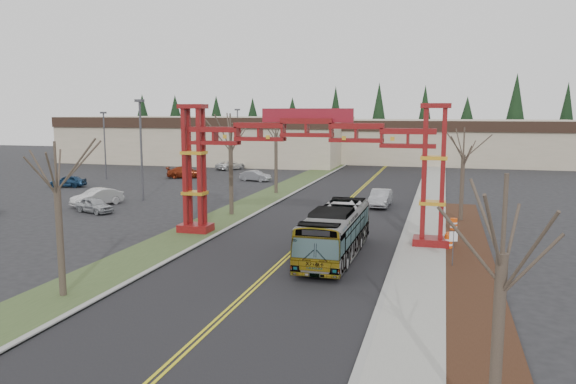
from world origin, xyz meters
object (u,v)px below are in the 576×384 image
(parked_car_near_b, at_px, (97,197))
(light_pole_near, at_px, (141,143))
(transit_bus, at_px, (335,232))
(barrel_north, at_px, (454,225))
(silver_sedan, at_px, (380,198))
(street_sign, at_px, (453,242))
(parked_car_far_a, at_px, (256,176))
(bare_tree_median_mid, at_px, (231,143))
(bare_tree_median_far, at_px, (276,134))
(light_pole_far, at_px, (238,134))
(parked_car_mid_b, at_px, (68,181))
(bare_tree_median_near, at_px, (57,188))
(parked_car_mid_a, at_px, (187,172))
(retail_building_east, at_px, (453,141))
(gateway_arch, at_px, (307,149))
(retail_building_west, at_px, (211,139))
(light_pole_mid, at_px, (105,140))
(barrel_mid, at_px, (449,239))
(parked_car_near_a, at_px, (94,205))
(bare_tree_right_near, at_px, (502,255))
(bare_tree_right_far, at_px, (463,155))

(parked_car_near_b, height_order, light_pole_near, light_pole_near)
(transit_bus, relative_size, barrel_north, 11.46)
(silver_sedan, xyz_separation_m, street_sign, (5.96, -18.84, 0.67))
(parked_car_near_b, distance_m, parked_car_far_a, 22.30)
(bare_tree_median_mid, distance_m, bare_tree_median_far, 12.66)
(parked_car_near_b, relative_size, light_pole_far, 0.53)
(silver_sedan, relative_size, parked_car_near_b, 0.99)
(parked_car_mid_b, distance_m, barrel_north, 43.27)
(bare_tree_median_near, relative_size, light_pole_far, 0.81)
(barrel_north, bearing_deg, parked_car_mid_a, 142.97)
(parked_car_mid_b, bearing_deg, retail_building_east, 123.35)
(gateway_arch, distance_m, bare_tree_median_mid, 10.57)
(parked_car_mid_a, bearing_deg, retail_building_west, -5.60)
(barrel_north, bearing_deg, parked_car_near_b, 174.87)
(light_pole_mid, xyz_separation_m, light_pole_far, (10.93, 17.83, 0.24))
(parked_car_far_a, height_order, bare_tree_median_near, bare_tree_median_near)
(bare_tree_median_near, height_order, barrel_mid, bare_tree_median_near)
(barrel_mid, bearing_deg, light_pole_near, 158.23)
(parked_car_far_a, height_order, light_pole_far, light_pole_far)
(parked_car_mid_a, bearing_deg, barrel_north, -148.75)
(parked_car_near_a, bearing_deg, parked_car_far_a, 6.11)
(parked_car_near_b, height_order, barrel_north, parked_car_near_b)
(gateway_arch, xyz_separation_m, transit_bus, (2.69, -4.00, -4.50))
(parked_car_far_a, bearing_deg, barrel_mid, -127.79)
(parked_car_mid_b, distance_m, barrel_mid, 44.61)
(bare_tree_right_near, bearing_deg, silver_sedan, 100.63)
(retail_building_east, bearing_deg, parked_car_far_a, -125.27)
(bare_tree_median_near, height_order, barrel_north, bare_tree_median_near)
(parked_car_near_b, bearing_deg, gateway_arch, 1.98)
(barrel_north, bearing_deg, bare_tree_median_near, -131.73)
(transit_bus, relative_size, bare_tree_median_far, 1.26)
(bare_tree_median_near, height_order, street_sign, bare_tree_median_near)
(barrel_north, bearing_deg, light_pole_near, 167.26)
(retail_building_west, bearing_deg, parked_car_near_b, -79.33)
(parked_car_mid_a, height_order, street_sign, street_sign)
(retail_building_west, bearing_deg, bare_tree_right_near, -62.06)
(silver_sedan, xyz_separation_m, bare_tree_median_mid, (-11.28, -7.44, 5.16))
(parked_car_mid_b, height_order, barrel_north, parked_car_mid_b)
(light_pole_far, xyz_separation_m, street_sign, (30.49, -48.19, -3.65))
(bare_tree_median_near, bearing_deg, silver_sedan, 68.50)
(bare_tree_median_near, height_order, bare_tree_median_mid, bare_tree_median_mid)
(silver_sedan, height_order, bare_tree_right_near, bare_tree_right_near)
(gateway_arch, relative_size, parked_car_mid_b, 4.64)
(bare_tree_right_far, bearing_deg, parked_car_mid_a, 147.91)
(parked_car_far_a, relative_size, bare_tree_right_near, 0.56)
(parked_car_mid_b, bearing_deg, parked_car_mid_a, 129.61)
(light_pole_mid, bearing_deg, parked_car_far_a, 9.04)
(bare_tree_median_mid, height_order, light_pole_near, light_pole_near)
(light_pole_near, distance_m, light_pole_far, 32.16)
(bare_tree_right_near, bearing_deg, barrel_north, 91.22)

